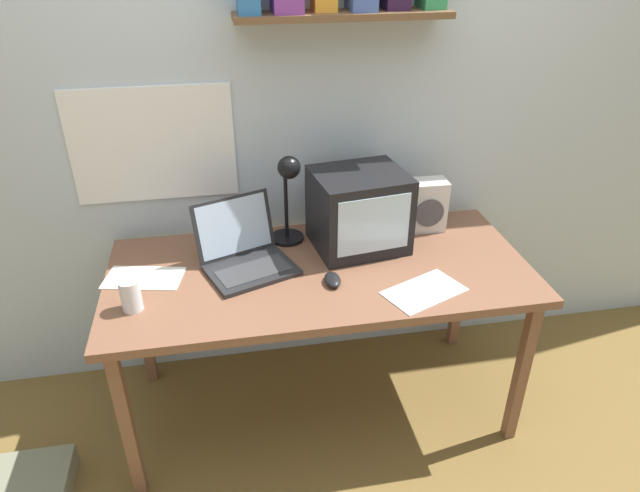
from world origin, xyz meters
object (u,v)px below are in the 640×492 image
crt_monitor (359,210)px  computer_mouse (333,280)px  loose_paper_near_laptop (424,291)px  open_notebook (144,278)px  desk_lamp (288,189)px  laptop (244,251)px  space_heater (426,205)px  juice_glass (131,297)px  corner_desk (320,280)px

crt_monitor → computer_mouse: bearing=-129.3°
loose_paper_near_laptop → open_notebook: same height
desk_lamp → loose_paper_near_laptop: desk_lamp is taller
laptop → space_heater: (0.81, 0.17, 0.05)m
juice_glass → loose_paper_near_laptop: juice_glass is taller
loose_paper_near_laptop → open_notebook: size_ratio=1.05×
desk_lamp → computer_mouse: bearing=-81.1°
crt_monitor → computer_mouse: size_ratio=3.83×
open_notebook → desk_lamp: bearing=16.2°
desk_lamp → space_heater: (0.61, 0.03, -0.14)m
juice_glass → open_notebook: size_ratio=0.37×
juice_glass → desk_lamp: bearing=31.3°
corner_desk → space_heater: (0.52, 0.25, 0.17)m
crt_monitor → juice_glass: 0.95m
crt_monitor → desk_lamp: size_ratio=1.02×
computer_mouse → loose_paper_near_laptop: (0.32, -0.12, -0.01)m
crt_monitor → laptop: (-0.48, -0.07, -0.10)m
corner_desk → open_notebook: open_notebook is taller
laptop → crt_monitor: bearing=-11.7°
juice_glass → computer_mouse: juice_glass is taller
juice_glass → computer_mouse: bearing=2.7°
corner_desk → crt_monitor: bearing=38.7°
loose_paper_near_laptop → space_heater: bearing=70.9°
crt_monitor → loose_paper_near_laptop: (0.16, -0.39, -0.16)m
crt_monitor → open_notebook: size_ratio=1.26×
crt_monitor → loose_paper_near_laptop: bearing=-75.7°
crt_monitor → space_heater: crt_monitor is taller
crt_monitor → computer_mouse: crt_monitor is taller
corner_desk → laptop: bearing=165.0°
laptop → juice_glass: bearing=-171.4°
laptop → loose_paper_near_laptop: laptop is taller
space_heater → open_notebook: 1.22m
laptop → space_heater: 0.83m
corner_desk → open_notebook: bearing=175.9°
space_heater → computer_mouse: space_heater is taller
laptop → open_notebook: laptop is taller
juice_glass → laptop: bearing=29.1°
laptop → open_notebook: (-0.39, -0.03, -0.06)m
desk_lamp → crt_monitor: bearing=-23.8°
open_notebook → loose_paper_near_laptop: bearing=-15.4°
corner_desk → computer_mouse: bearing=-77.0°
corner_desk → juice_glass: (-0.70, -0.15, 0.11)m
space_heater → computer_mouse: bearing=-141.8°
desk_lamp → loose_paper_near_laptop: (0.44, -0.45, -0.25)m
open_notebook → laptop: bearing=4.3°
laptop → computer_mouse: bearing=-52.0°
desk_lamp → computer_mouse: desk_lamp is taller
crt_monitor → desk_lamp: 0.30m
computer_mouse → space_heater: bearing=36.5°
desk_lamp → open_notebook: desk_lamp is taller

